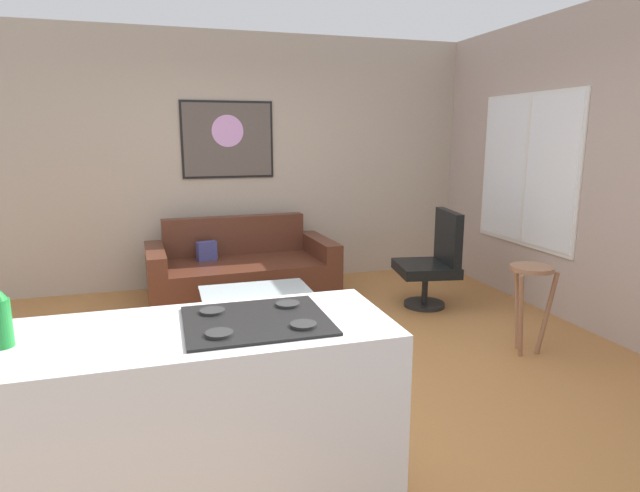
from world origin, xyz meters
The scene contains 10 objects.
ground centered at (0.00, 0.00, -0.02)m, with size 6.40×6.40×0.04m, color #AC713B.
back_wall centered at (0.00, 2.42, 1.40)m, with size 6.40×0.05×2.80m, color #AF9F8D.
right_wall centered at (2.62, 0.30, 1.40)m, with size 0.05×6.40×2.80m, color #B09C91.
couch centered at (-0.19, 1.78, 0.27)m, with size 1.94×1.03×0.82m.
coffee_table centered at (-0.22, 0.69, 0.35)m, with size 0.93×0.62×0.38m.
armchair centered at (1.61, 0.94, 0.47)m, with size 0.65×0.67×0.97m.
bar_stool centered at (1.75, -0.32, 0.54)m, with size 0.37×0.37×0.71m.
kitchen_counter centered at (-0.90, -1.51, 0.46)m, with size 1.77×0.68×0.94m.
wall_painting centered at (-0.21, 2.38, 1.65)m, with size 1.01×0.03×0.84m.
window centered at (2.59, 0.90, 1.34)m, with size 0.03×1.46×1.52m.
Camera 1 is at (-0.94, -3.62, 1.69)m, focal length 29.62 mm.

